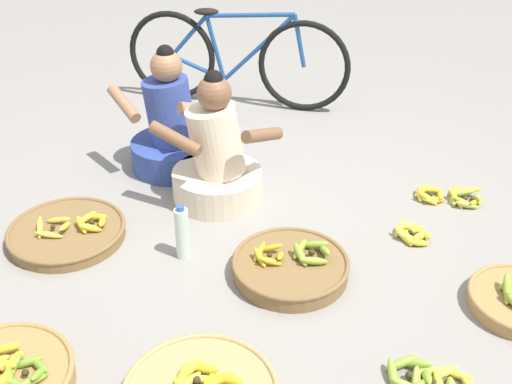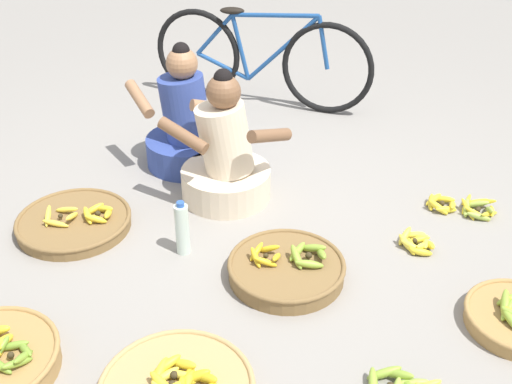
{
  "view_description": "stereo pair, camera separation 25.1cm",
  "coord_description": "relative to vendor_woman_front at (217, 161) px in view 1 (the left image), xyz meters",
  "views": [
    {
      "loc": [
        0.02,
        -2.82,
        1.96
      ],
      "look_at": [
        0.0,
        -0.2,
        0.35
      ],
      "focal_mm": 44.0,
      "sensor_mm": 36.0,
      "label": 1
    },
    {
      "loc": [
        0.27,
        -2.8,
        1.96
      ],
      "look_at": [
        0.0,
        -0.2,
        0.35
      ],
      "focal_mm": 44.0,
      "sensor_mm": 36.0,
      "label": 2
    }
  ],
  "objects": [
    {
      "name": "ground_plane",
      "position": [
        0.23,
        -0.3,
        -0.25
      ],
      "size": [
        10.0,
        10.0,
        0.0
      ],
      "primitive_type": "plane",
      "color": "gray"
    },
    {
      "name": "vendor_woman_front",
      "position": [
        0.0,
        0.0,
        0.0
      ],
      "size": [
        0.74,
        0.52,
        0.79
      ],
      "color": "beige",
      "rests_on": "ground"
    },
    {
      "name": "vendor_woman_behind",
      "position": [
        -0.31,
        0.38,
        0.0
      ],
      "size": [
        0.74,
        0.52,
        0.8
      ],
      "color": "#334793",
      "rests_on": "ground"
    },
    {
      "name": "bicycle_leaning",
      "position": [
        0.06,
        1.38,
        0.11
      ],
      "size": [
        1.67,
        0.42,
        0.73
      ],
      "color": "black",
      "rests_on": "ground"
    },
    {
      "name": "loose_bananas_mid_right",
      "position": [
        1.06,
        -0.39,
        -0.22
      ],
      "size": [
        0.2,
        0.21,
        0.08
      ],
      "color": "yellow",
      "rests_on": "ground"
    },
    {
      "name": "loose_bananas_front_left",
      "position": [
        1.36,
        -0.01,
        -0.22
      ],
      "size": [
        0.42,
        0.24,
        0.09
      ],
      "color": "yellow",
      "rests_on": "ground"
    },
    {
      "name": "water_bottle",
      "position": [
        -0.14,
        -0.56,
        -0.11
      ],
      "size": [
        0.07,
        0.07,
        0.3
      ],
      "color": "silver",
      "rests_on": "ground"
    },
    {
      "name": "banana_basket_near_vendor",
      "position": [
        -0.78,
        -0.41,
        -0.21
      ],
      "size": [
        0.62,
        0.62,
        0.13
      ],
      "color": "brown",
      "rests_on": "ground"
    },
    {
      "name": "banana_basket_back_right",
      "position": [
        0.4,
        -0.7,
        -0.2
      ],
      "size": [
        0.58,
        0.58,
        0.16
      ],
      "color": "brown",
      "rests_on": "ground"
    },
    {
      "name": "banana_basket_front_center",
      "position": [
        -0.76,
        -1.43,
        -0.19
      ],
      "size": [
        0.58,
        0.58,
        0.17
      ],
      "color": "#A87F47",
      "rests_on": "ground"
    },
    {
      "name": "loose_bananas_back_center",
      "position": [
        0.92,
        -1.39,
        -0.22
      ],
      "size": [
        0.36,
        0.25,
        0.09
      ],
      "color": "#9EB747",
      "rests_on": "ground"
    }
  ]
}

